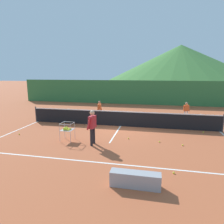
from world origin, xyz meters
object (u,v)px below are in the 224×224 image
object	(u,v)px
student_1	(186,109)
courtside_bench	(135,180)
ball_cart	(67,129)
tennis_ball_1	(174,173)
student_0	(99,109)
tennis_ball_3	(128,138)
instructor	(92,124)
tennis_ball_5	(19,134)
tennis_ball_2	(183,145)
tennis_ball_0	(203,132)
tennis_net	(121,118)
tennis_ball_4	(159,142)

from	to	relation	value
student_1	courtside_bench	xyz separation A→B (m)	(-2.75, -9.50, -0.53)
ball_cart	tennis_ball_1	world-z (taller)	ball_cart
student_0	tennis_ball_3	xyz separation A→B (m)	(2.59, -3.79, -0.78)
instructor	tennis_ball_5	world-z (taller)	instructor
instructor	courtside_bench	bearing A→B (deg)	-53.65
tennis_ball_1	tennis_ball_2	size ratio (longest dim) A/B	1.00
student_1	tennis_ball_0	size ratio (longest dim) A/B	18.58
student_1	instructor	bearing A→B (deg)	-128.63
instructor	tennis_ball_1	distance (m)	4.21
ball_cart	courtside_bench	size ratio (longest dim) A/B	0.60
tennis_net	tennis_ball_4	size ratio (longest dim) A/B	176.02
student_1	courtside_bench	world-z (taller)	student_1
tennis_net	tennis_ball_0	world-z (taller)	tennis_net
tennis_ball_1	tennis_ball_2	distance (m)	2.87
instructor	courtside_bench	xyz separation A→B (m)	(2.32, -3.15, -0.76)
student_1	courtside_bench	distance (m)	9.90
tennis_net	instructor	xyz separation A→B (m)	(-0.75, -3.51, 0.49)
tennis_ball_4	tennis_ball_0	bearing A→B (deg)	41.16
tennis_ball_5	tennis_ball_2	bearing A→B (deg)	0.74
tennis_ball_2	tennis_ball_3	distance (m)	2.64
student_0	student_1	distance (m)	6.26
student_0	tennis_ball_5	xyz separation A→B (m)	(-3.36, -4.34, -0.78)
tennis_net	tennis_ball_2	distance (m)	4.45
tennis_ball_3	ball_cart	bearing A→B (deg)	-164.12
tennis_ball_0	tennis_ball_3	xyz separation A→B (m)	(-4.02, -1.96, 0.00)
instructor	tennis_ball_3	world-z (taller)	instructor
student_1	tennis_ball_1	bearing A→B (deg)	-100.40
tennis_ball_1	tennis_ball_5	xyz separation A→B (m)	(-7.91, 2.69, 0.00)
tennis_ball_1	tennis_ball_5	bearing A→B (deg)	161.22
tennis_ball_1	tennis_ball_3	bearing A→B (deg)	121.17
student_1	tennis_ball_3	size ratio (longest dim) A/B	18.58
tennis_ball_3	instructor	bearing A→B (deg)	-143.99
tennis_ball_0	tennis_ball_2	xyz separation A→B (m)	(-1.42, -2.39, 0.00)
instructor	tennis_ball_1	world-z (taller)	instructor
tennis_ball_5	ball_cart	bearing A→B (deg)	-5.72
tennis_net	tennis_ball_2	bearing A→B (deg)	-39.53
tennis_ball_0	tennis_ball_5	size ratio (longest dim) A/B	1.00
student_0	tennis_ball_2	size ratio (longest dim) A/B	20.07
tennis_ball_4	courtside_bench	distance (m)	4.16
tennis_ball_1	tennis_ball_4	xyz separation A→B (m)	(-0.41, 3.03, 0.00)
tennis_net	student_1	size ratio (longest dim) A/B	9.47
student_0	tennis_ball_3	world-z (taller)	student_0
ball_cart	tennis_ball_2	distance (m)	5.62
tennis_ball_0	tennis_ball_3	world-z (taller)	same
tennis_net	ball_cart	bearing A→B (deg)	-123.87
tennis_ball_0	tennis_net	bearing A→B (deg)	175.01
student_1	tennis_ball_2	size ratio (longest dim) A/B	18.58
tennis_ball_3	tennis_ball_4	xyz separation A→B (m)	(1.55, -0.21, 0.00)
tennis_ball_3	tennis_ball_5	bearing A→B (deg)	-174.72
tennis_ball_1	courtside_bench	bearing A→B (deg)	-139.00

